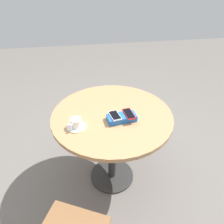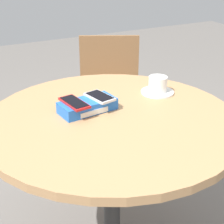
{
  "view_description": "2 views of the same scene",
  "coord_description": "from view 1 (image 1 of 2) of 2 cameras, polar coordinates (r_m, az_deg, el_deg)",
  "views": [
    {
      "loc": [
        0.21,
        1.37,
        1.74
      ],
      "look_at": [
        0.0,
        0.0,
        0.77
      ],
      "focal_mm": 35.0,
      "sensor_mm": 36.0,
      "label": 1
    },
    {
      "loc": [
        -0.56,
        -1.11,
        1.35
      ],
      "look_at": [
        0.0,
        0.0,
        0.77
      ],
      "focal_mm": 60.0,
      "sensor_mm": 36.0,
      "label": 2
    }
  ],
  "objects": [
    {
      "name": "ground_plane",
      "position": [
        2.22,
        0.0,
        -16.32
      ],
      "size": [
        8.0,
        8.0,
        0.0
      ],
      "primitive_type": "plane",
      "color": "slate"
    },
    {
      "name": "round_table",
      "position": [
        1.78,
        0.0,
        -3.77
      ],
      "size": [
        0.95,
        0.95,
        0.75
      ],
      "color": "#2D2D2D",
      "rests_on": "ground_plane"
    },
    {
      "name": "phone_box",
      "position": [
        1.63,
        2.54,
        -1.51
      ],
      "size": [
        0.23,
        0.13,
        0.04
      ],
      "color": "blue",
      "rests_on": "round_table"
    },
    {
      "name": "phone_red",
      "position": [
        1.63,
        4.44,
        -0.46
      ],
      "size": [
        0.08,
        0.15,
        0.01
      ],
      "color": "red",
      "rests_on": "phone_box"
    },
    {
      "name": "phone_white",
      "position": [
        1.61,
        0.76,
        -0.93
      ],
      "size": [
        0.09,
        0.13,
        0.01
      ],
      "color": "silver",
      "rests_on": "phone_box"
    },
    {
      "name": "saucer",
      "position": [
        1.59,
        -9.27,
        -3.82
      ],
      "size": [
        0.14,
        0.14,
        0.01
      ],
      "primitive_type": "cylinder",
      "color": "white",
      "rests_on": "round_table"
    },
    {
      "name": "coffee_cup",
      "position": [
        1.57,
        -9.44,
        -2.8
      ],
      "size": [
        0.08,
        0.1,
        0.06
      ],
      "color": "white",
      "rests_on": "saucer"
    }
  ]
}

